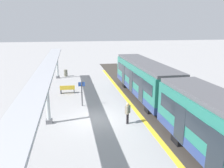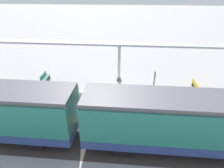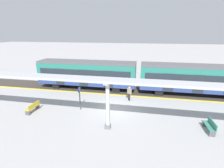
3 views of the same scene
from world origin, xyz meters
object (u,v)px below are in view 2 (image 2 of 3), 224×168
at_px(canopy_pillar_second, 119,63).
at_px(bench_near_end, 45,78).
at_px(train_near_carriage, 192,123).
at_px(passenger_waiting_near_edge, 100,101).
at_px(bench_mid_platform, 195,85).
at_px(platform_info_sign, 154,81).

relative_size(canopy_pillar_second, bench_near_end, 2.46).
bearing_deg(canopy_pillar_second, train_near_carriage, -151.93).
height_order(train_near_carriage, passenger_waiting_near_edge, train_near_carriage).
relative_size(train_near_carriage, passenger_waiting_near_edge, 7.84).
bearing_deg(passenger_waiting_near_edge, bench_near_end, 54.64).
distance_m(bench_mid_platform, platform_info_sign, 4.31).
distance_m(canopy_pillar_second, bench_mid_platform, 7.47).
xyz_separation_m(bench_near_end, platform_info_sign, (-1.54, -10.62, 0.89)).
xyz_separation_m(canopy_pillar_second, passenger_waiting_near_edge, (-5.49, 1.11, -0.91)).
xyz_separation_m(canopy_pillar_second, bench_mid_platform, (-1.28, -7.22, -1.44)).
bearing_deg(platform_info_sign, train_near_carriage, -167.07).
bearing_deg(train_near_carriage, canopy_pillar_second, 28.07).
bearing_deg(platform_info_sign, bench_near_end, 81.74).
xyz_separation_m(bench_mid_platform, passenger_waiting_near_edge, (-4.21, 8.32, 0.53)).
bearing_deg(canopy_pillar_second, bench_mid_platform, -100.06).
height_order(train_near_carriage, bench_near_end, train_near_carriage).
distance_m(platform_info_sign, passenger_waiting_near_edge, 5.22).
bearing_deg(platform_info_sign, canopy_pillar_second, 51.43).
distance_m(canopy_pillar_second, passenger_waiting_near_edge, 5.67).
distance_m(canopy_pillar_second, bench_near_end, 7.63).
height_order(bench_mid_platform, platform_info_sign, platform_info_sign).
bearing_deg(train_near_carriage, bench_mid_platform, -19.87).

